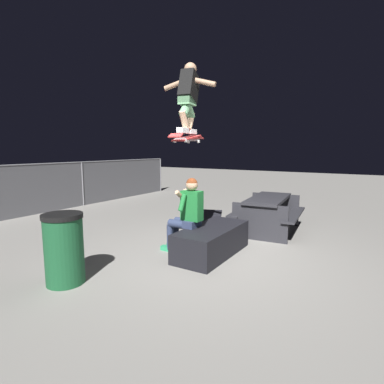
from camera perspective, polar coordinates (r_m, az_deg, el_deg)
The scene contains 9 objects.
ground_plane at distance 5.09m, azimuth 3.77°, elevation -12.41°, with size 40.00×40.00×0.00m, color gray.
ledge_box_main at distance 5.20m, azimuth 3.79°, elevation -9.19°, with size 1.58×0.69×0.48m, color black.
person_sitting_on_ledge at distance 5.14m, azimuth -1.00°, elevation -3.77°, with size 0.59×0.75×1.31m.
skateboard at distance 4.91m, azimuth -0.91°, elevation 10.16°, with size 1.04×0.38×0.14m.
skater_airborne at distance 5.04m, azimuth -0.67°, elevation 17.97°, with size 0.63×0.89×1.12m.
kicker_ramp at distance 7.20m, azimuth 1.66°, elevation -5.72°, with size 1.20×1.20×0.38m.
picnic_table_back at distance 6.78m, azimuth 14.19°, elevation -3.06°, with size 1.82×1.50×0.75m.
trash_bin at distance 4.40m, azimuth -23.04°, elevation -9.82°, with size 0.52×0.52×0.95m.
fence_back at distance 9.06m, azimuth -29.96°, elevation 0.44°, with size 12.05×0.05×1.40m.
Camera 1 is at (-4.21, -2.24, 1.78)m, focal length 28.20 mm.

